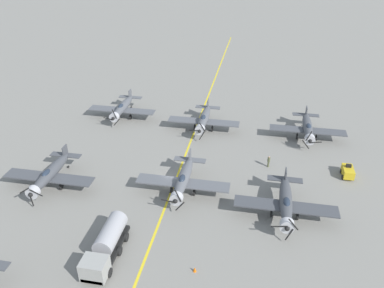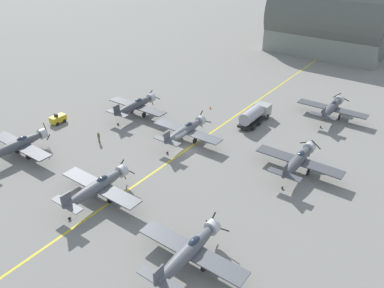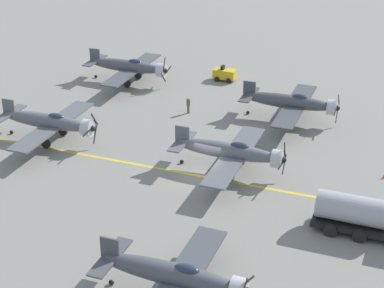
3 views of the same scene
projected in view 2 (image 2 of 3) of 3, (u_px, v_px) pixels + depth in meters
The scene contains 14 objects.
ground_plane at pixel (186, 150), 56.54m from camera, with size 400.00×400.00×0.00m, color gray.
taxiway_stripe at pixel (186, 150), 56.54m from camera, with size 0.30×160.00×0.01m, color yellow.
airplane_near_right at pixel (189, 251), 36.09m from camera, with size 12.00×9.98×3.72m.
airplane_near_left at pixel (18, 145), 53.83m from camera, with size 12.00×9.98×3.72m.
airplane_mid_left at pixel (136, 105), 65.90m from camera, with size 12.00×9.98×3.65m.
airplane_near_center at pixel (98, 186), 45.13m from camera, with size 12.00×9.98×3.65m.
airplane_far_right at pixel (332, 108), 65.03m from camera, with size 12.00×9.98×3.65m.
airplane_mid_right at pixel (298, 160), 50.24m from camera, with size 12.00×9.98×3.65m.
airplane_mid_center at pixel (186, 130), 57.73m from camera, with size 12.00×9.98×3.69m.
fuel_tanker at pixel (255, 115), 63.75m from camera, with size 2.68×8.00×2.98m.
tow_tractor at pixel (58, 119), 63.96m from camera, with size 1.57×2.60×1.79m.
ground_crew_walking at pixel (99, 137), 58.07m from camera, with size 0.39×0.39×1.78m.
traffic_cone at pixel (210, 107), 69.35m from camera, with size 0.36×0.36×0.55m, color orange.
hangar at pixel (330, 22), 97.43m from camera, with size 28.95×18.75×18.80m.
Camera 2 is at (29.29, -38.76, 28.95)m, focal length 35.00 mm.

